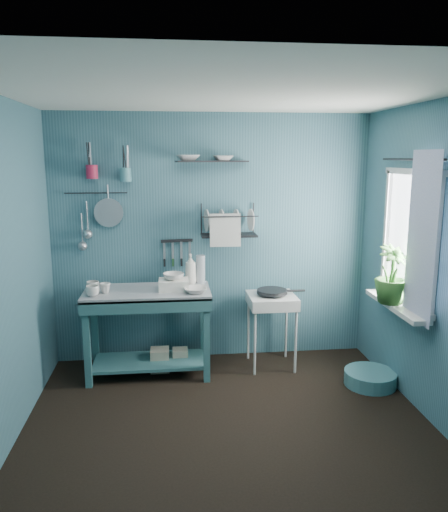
{
  "coord_description": "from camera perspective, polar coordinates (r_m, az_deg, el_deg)",
  "views": [
    {
      "loc": [
        -0.43,
        -3.49,
        2.07
      ],
      "look_at": [
        0.05,
        0.85,
        1.2
      ],
      "focal_mm": 35.0,
      "sensor_mm": 36.0,
      "label": 1
    }
  ],
  "objects": [
    {
      "name": "potted_plant",
      "position": [
        4.5,
        18.63,
        -1.98
      ],
      "size": [
        0.38,
        0.38,
        0.51
      ],
      "primitive_type": "imported",
      "rotation": [
        0.0,
        0.0,
        0.44
      ],
      "color": "#2F5F26",
      "rests_on": "windowsill"
    },
    {
      "name": "window_glass",
      "position": [
        4.48,
        20.53,
        1.94
      ],
      "size": [
        0.0,
        1.1,
        1.1
      ],
      "primitive_type": "plane",
      "rotation": [
        1.57,
        0.0,
        1.57
      ],
      "color": "white",
      "rests_on": "wall_right"
    },
    {
      "name": "counter_bowl",
      "position": [
        4.62,
        -3.25,
        -3.91
      ],
      "size": [
        0.22,
        0.22,
        0.05
      ],
      "primitive_type": "imported",
      "color": "beige",
      "rests_on": "work_counter"
    },
    {
      "name": "dish_rack",
      "position": [
        4.94,
        0.56,
        4.11
      ],
      "size": [
        0.58,
        0.33,
        0.32
      ],
      "primitive_type": "cube",
      "rotation": [
        0.0,
        0.0,
        -0.16
      ],
      "color": "black",
      "rests_on": "wall_back"
    },
    {
      "name": "upper_shelf",
      "position": [
        4.91,
        -1.39,
        10.76
      ],
      "size": [
        0.72,
        0.29,
        0.01
      ],
      "primitive_type": "cube",
      "rotation": [
        0.0,
        0.0,
        0.16
      ],
      "color": "black",
      "rests_on": "wall_back"
    },
    {
      "name": "windowsill",
      "position": [
        4.57,
        19.06,
        -5.39
      ],
      "size": [
        0.16,
        0.95,
        0.04
      ],
      "primitive_type": "cube",
      "color": "silver",
      "rests_on": "wall_right"
    },
    {
      "name": "utensil_cup_magenta",
      "position": [
        4.97,
        -14.86,
        9.29
      ],
      "size": [
        0.11,
        0.11,
        0.13
      ],
      "primitive_type": "cylinder",
      "color": "#A41E3D",
      "rests_on": "wall_back"
    },
    {
      "name": "utensil_cup_teal",
      "position": [
        4.93,
        -11.19,
        9.11
      ],
      "size": [
        0.11,
        0.11,
        0.13
      ],
      "primitive_type": "cylinder",
      "color": "teal",
      "rests_on": "wall_back"
    },
    {
      "name": "colander",
      "position": [
        5.01,
        -13.05,
        4.85
      ],
      "size": [
        0.28,
        0.03,
        0.28
      ],
      "primitive_type": "cylinder",
      "rotation": [
        1.54,
        0.0,
        0.0
      ],
      "color": "#A3A5AB",
      "rests_on": "wall_back"
    },
    {
      "name": "water_bottle",
      "position": [
        4.95,
        -2.69,
        -1.51
      ],
      "size": [
        0.09,
        0.09,
        0.28
      ],
      "primitive_type": "cylinder",
      "color": "#A0AAB3",
      "rests_on": "work_counter"
    },
    {
      "name": "wall_front",
      "position": [
        2.2,
        5.55,
        -10.7
      ],
      "size": [
        3.2,
        0.0,
        3.2
      ],
      "primitive_type": "plane",
      "rotation": [
        -1.57,
        0.0,
        0.0
      ],
      "color": "#325A67",
      "rests_on": "ground"
    },
    {
      "name": "frying_pan",
      "position": [
        4.93,
        5.51,
        -4.05
      ],
      "size": [
        0.3,
        0.3,
        0.03
      ],
      "primitive_type": "cylinder",
      "color": "black",
      "rests_on": "hotplate_stand"
    },
    {
      "name": "work_counter",
      "position": [
        4.89,
        -8.62,
        -8.6
      ],
      "size": [
        1.23,
        0.69,
        0.84
      ],
      "primitive_type": "cube",
      "rotation": [
        0.0,
        0.0,
        -0.09
      ],
      "color": "#2F6063",
      "rests_on": "floor"
    },
    {
      "name": "storage_tin_small",
      "position": [
        5.08,
        -5.03,
        -11.6
      ],
      "size": [
        0.15,
        0.15,
        0.2
      ],
      "primitive_type": "cube",
      "color": "gray",
      "rests_on": "floor"
    },
    {
      "name": "floor",
      "position": [
        4.08,
        0.65,
        -19.2
      ],
      "size": [
        3.2,
        3.2,
        0.0
      ],
      "primitive_type": "plane",
      "color": "black",
      "rests_on": "ground"
    },
    {
      "name": "wash_tub",
      "position": [
        4.73,
        -5.77,
        -3.28
      ],
      "size": [
        0.28,
        0.22,
        0.1
      ],
      "primitive_type": "cube",
      "color": "silver",
      "rests_on": "work_counter"
    },
    {
      "name": "ladle_outer",
      "position": [
        5.05,
        -15.37,
        4.37
      ],
      "size": [
        0.01,
        0.01,
        0.3
      ],
      "primitive_type": "cylinder",
      "color": "#A3A5AB",
      "rests_on": "wall_back"
    },
    {
      "name": "mug_right",
      "position": [
        4.81,
        -14.76,
        -3.39
      ],
      "size": [
        0.17,
        0.17,
        0.1
      ],
      "primitive_type": "imported",
      "rotation": [
        0.0,
        0.0,
        1.05
      ],
      "color": "beige",
      "rests_on": "work_counter"
    },
    {
      "name": "mug_left",
      "position": [
        4.65,
        -14.79,
        -3.89
      ],
      "size": [
        0.12,
        0.12,
        0.1
      ],
      "primitive_type": "imported",
      "color": "beige",
      "rests_on": "work_counter"
    },
    {
      "name": "floor_basin",
      "position": [
        4.93,
        16.36,
        -13.25
      ],
      "size": [
        0.47,
        0.47,
        0.13
      ],
      "primitive_type": "cylinder",
      "color": "teal",
      "rests_on": "floor"
    },
    {
      "name": "ladle_inner",
      "position": [
        5.07,
        -15.93,
        3.03
      ],
      "size": [
        0.01,
        0.01,
        0.3
      ],
      "primitive_type": "cylinder",
      "color": "#A3A5AB",
      "rests_on": "wall_back"
    },
    {
      "name": "soap_bottle",
      "position": [
        4.93,
        -3.84,
        -1.48
      ],
      "size": [
        0.12,
        0.12,
        0.3
      ],
      "primitive_type": "imported",
      "color": "silver",
      "rests_on": "work_counter"
    },
    {
      "name": "mug_mid",
      "position": [
        4.73,
        -13.42,
        -3.58
      ],
      "size": [
        0.14,
        0.14,
        0.09
      ],
      "primitive_type": "imported",
      "rotation": [
        0.0,
        0.0,
        0.52
      ],
      "color": "beige",
      "rests_on": "work_counter"
    },
    {
      "name": "knife_strip",
      "position": [
        5.03,
        -5.41,
        1.75
      ],
      "size": [
        0.32,
        0.06,
        0.03
      ],
      "primitive_type": "cube",
      "rotation": [
        0.0,
        0.0,
        0.12
      ],
      "color": "black",
      "rests_on": "wall_back"
    },
    {
      "name": "hotplate_stand",
      "position": [
        5.05,
        5.42,
        -8.49
      ],
      "size": [
        0.51,
        0.51,
        0.74
      ],
      "primitive_type": "cube",
      "rotation": [
        0.0,
        0.0,
        -0.12
      ],
      "color": "silver",
      "rests_on": "floor"
    },
    {
      "name": "shelf_bowl_right",
      "position": [
        4.92,
        -0.08,
        11.29
      ],
      "size": [
        0.21,
        0.21,
        0.05
      ],
      "primitive_type": "imported",
      "rotation": [
        0.0,
        0.0,
        0.08
      ],
      "color": "beige",
      "rests_on": "upper_shelf"
    },
    {
      "name": "tub_bowl",
      "position": [
        4.71,
        -5.78,
        -2.33
      ],
      "size": [
        0.2,
        0.19,
        0.06
      ],
      "primitive_type": "imported",
      "color": "beige",
      "rests_on": "wash_tub"
    },
    {
      "name": "curtain",
      "position": [
        4.18,
        21.61,
        1.93
      ],
      "size": [
        0.0,
        1.35,
        1.35
      ],
      "primitive_type": "plane",
      "rotation": [
        1.57,
        0.0,
        1.57
      ],
      "color": "silver",
      "rests_on": "wall_right"
    },
    {
      "name": "storage_tin_large",
      "position": [
        5.05,
        -7.34,
        -11.68
      ],
      "size": [
        0.18,
        0.18,
        0.22
      ],
      "primitive_type": "cube",
      "color": "gray",
      "rests_on": "floor"
    },
    {
      "name": "hook_rail",
      "position": [
        5.02,
        -14.43,
        6.99
      ],
      "size": [
        0.6,
        0.01,
        0.01
      ],
      "primitive_type": "cylinder",
      "rotation": [
        0.0,
        1.57,
        0.0
      ],
      "color": "black",
      "rests_on": "wall_back"
    },
    {
      "name": "wall_left",
      "position": [
        3.77,
        -24.21,
        -2.3
      ],
      "size": [
        0.0,
        3.0,
        3.0
      ],
      "primitive_type": "plane",
      "rotation": [
        1.57,
        0.0,
        1.57
      ],
      "color": "#325A67",
      "rests_on": "ground"
    },
    {
      "name": "wall_right",
      "position": [
        4.12,
        23.35,
        -1.15
      ],
      "size": [
        0.0,
        3.0,
        3.0
      ],
      "primitive_type": "plane",
      "rotation": [
        1.57,
        0.0,
        -1.57
      ],
      "color": "#325A67",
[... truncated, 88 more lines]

